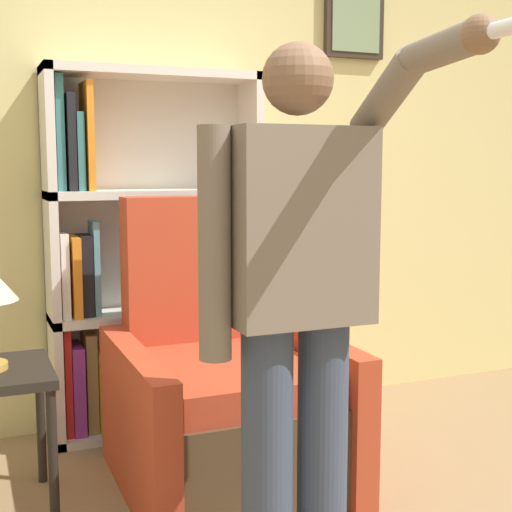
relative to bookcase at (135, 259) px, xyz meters
name	(u,v)px	position (x,y,z in m)	size (l,w,h in m)	color
wall_back	(189,145)	(0.32, 0.16, 0.55)	(8.00, 0.11, 2.80)	#DBCC84
bookcase	(135,259)	(0.00, 0.00, 0.00)	(1.02, 0.28, 1.75)	silver
armchair	(222,395)	(0.20, -0.66, -0.50)	(0.86, 0.94, 1.16)	#4C3823
person_standing	(297,297)	(0.10, -1.57, 0.08)	(0.55, 0.78, 1.63)	#384256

